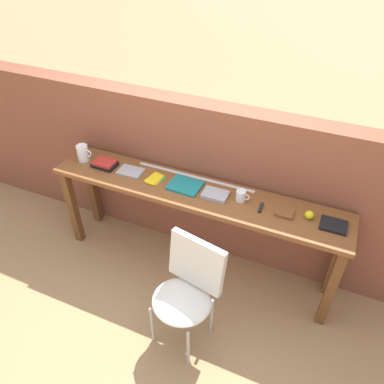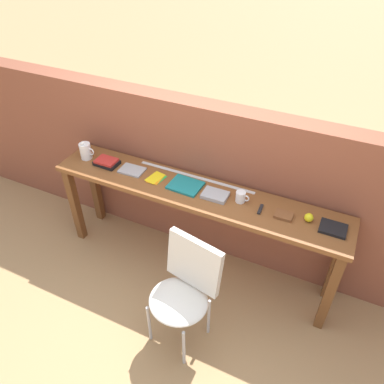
{
  "view_description": "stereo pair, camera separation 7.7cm",
  "coord_description": "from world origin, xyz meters",
  "px_view_note": "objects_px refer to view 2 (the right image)",
  "views": [
    {
      "loc": [
        0.92,
        -1.88,
        2.75
      ],
      "look_at": [
        0.0,
        0.25,
        0.9
      ],
      "focal_mm": 35.0,
      "sensor_mm": 36.0,
      "label": 1
    },
    {
      "loc": [
        0.99,
        -1.85,
        2.75
      ],
      "look_at": [
        0.0,
        0.25,
        0.9
      ],
      "focal_mm": 35.0,
      "sensor_mm": 36.0,
      "label": 2
    }
  ],
  "objects_px": {
    "chair_white_moulded": "(184,288)",
    "book_open_centre": "(185,185)",
    "sports_ball_small": "(309,218)",
    "pitcher_white": "(86,151)",
    "multitool_folded": "(260,209)",
    "pamphlet_pile_colourful": "(156,178)",
    "book_repair_rightmost": "(333,228)",
    "book_stack_leftmost": "(107,162)",
    "magazine_cycling": "(132,170)",
    "mug": "(241,197)",
    "leather_journal_brown": "(284,215)"
  },
  "relations": [
    {
      "from": "chair_white_moulded",
      "to": "book_open_centre",
      "type": "xyz_separation_m",
      "value": [
        -0.31,
        0.68,
        0.36
      ]
    },
    {
      "from": "sports_ball_small",
      "to": "chair_white_moulded",
      "type": "bearing_deg",
      "value": -134.74
    },
    {
      "from": "pitcher_white",
      "to": "sports_ball_small",
      "type": "distance_m",
      "value": 1.98
    },
    {
      "from": "pitcher_white",
      "to": "multitool_folded",
      "type": "relative_size",
      "value": 1.67
    },
    {
      "from": "pamphlet_pile_colourful",
      "to": "book_repair_rightmost",
      "type": "bearing_deg",
      "value": 0.21
    },
    {
      "from": "multitool_folded",
      "to": "sports_ball_small",
      "type": "distance_m",
      "value": 0.35
    },
    {
      "from": "book_stack_leftmost",
      "to": "magazine_cycling",
      "type": "bearing_deg",
      "value": 2.84
    },
    {
      "from": "chair_white_moulded",
      "to": "book_open_centre",
      "type": "relative_size",
      "value": 3.4
    },
    {
      "from": "pitcher_white",
      "to": "book_repair_rightmost",
      "type": "distance_m",
      "value": 2.16
    },
    {
      "from": "pitcher_white",
      "to": "magazine_cycling",
      "type": "distance_m",
      "value": 0.48
    },
    {
      "from": "pamphlet_pile_colourful",
      "to": "mug",
      "type": "bearing_deg",
      "value": 1.7
    },
    {
      "from": "book_open_centre",
      "to": "sports_ball_small",
      "type": "distance_m",
      "value": 0.99
    },
    {
      "from": "pamphlet_pile_colourful",
      "to": "pitcher_white",
      "type": "bearing_deg",
      "value": 179.29
    },
    {
      "from": "chair_white_moulded",
      "to": "book_open_centre",
      "type": "bearing_deg",
      "value": 114.93
    },
    {
      "from": "pitcher_white",
      "to": "sports_ball_small",
      "type": "xyz_separation_m",
      "value": [
        1.98,
        0.01,
        -0.04
      ]
    },
    {
      "from": "book_stack_leftmost",
      "to": "book_repair_rightmost",
      "type": "bearing_deg",
      "value": 0.2
    },
    {
      "from": "book_open_centre",
      "to": "sports_ball_small",
      "type": "relative_size",
      "value": 4.01
    },
    {
      "from": "pitcher_white",
      "to": "mug",
      "type": "bearing_deg",
      "value": 0.52
    },
    {
      "from": "chair_white_moulded",
      "to": "sports_ball_small",
      "type": "xyz_separation_m",
      "value": [
        0.68,
        0.69,
        0.39
      ]
    },
    {
      "from": "book_repair_rightmost",
      "to": "book_open_centre",
      "type": "bearing_deg",
      "value": 179.78
    },
    {
      "from": "book_stack_leftmost",
      "to": "leather_journal_brown",
      "type": "height_order",
      "value": "book_stack_leftmost"
    },
    {
      "from": "pamphlet_pile_colourful",
      "to": "magazine_cycling",
      "type": "bearing_deg",
      "value": 177.36
    },
    {
      "from": "pitcher_white",
      "to": "book_open_centre",
      "type": "height_order",
      "value": "pitcher_white"
    },
    {
      "from": "book_stack_leftmost",
      "to": "chair_white_moulded",
      "type": "bearing_deg",
      "value": -31.54
    },
    {
      "from": "pitcher_white",
      "to": "leather_journal_brown",
      "type": "distance_m",
      "value": 1.81
    },
    {
      "from": "multitool_folded",
      "to": "book_repair_rightmost",
      "type": "height_order",
      "value": "book_repair_rightmost"
    },
    {
      "from": "magazine_cycling",
      "to": "multitool_folded",
      "type": "height_order",
      "value": "same"
    },
    {
      "from": "book_open_centre",
      "to": "leather_journal_brown",
      "type": "distance_m",
      "value": 0.82
    },
    {
      "from": "leather_journal_brown",
      "to": "chair_white_moulded",
      "type": "bearing_deg",
      "value": -127.33
    },
    {
      "from": "mug",
      "to": "book_repair_rightmost",
      "type": "xyz_separation_m",
      "value": [
        0.7,
        -0.02,
        -0.03
      ]
    },
    {
      "from": "sports_ball_small",
      "to": "book_open_centre",
      "type": "bearing_deg",
      "value": -179.5
    },
    {
      "from": "book_open_centre",
      "to": "mug",
      "type": "height_order",
      "value": "mug"
    },
    {
      "from": "multitool_folded",
      "to": "book_repair_rightmost",
      "type": "bearing_deg",
      "value": 1.75
    },
    {
      "from": "pamphlet_pile_colourful",
      "to": "sports_ball_small",
      "type": "distance_m",
      "value": 1.27
    },
    {
      "from": "pitcher_white",
      "to": "leather_journal_brown",
      "type": "bearing_deg",
      "value": -0.52
    },
    {
      "from": "pitcher_white",
      "to": "pamphlet_pile_colourful",
      "type": "bearing_deg",
      "value": -0.71
    },
    {
      "from": "book_open_centre",
      "to": "pamphlet_pile_colourful",
      "type": "bearing_deg",
      "value": -174.7
    },
    {
      "from": "chair_white_moulded",
      "to": "book_stack_leftmost",
      "type": "bearing_deg",
      "value": 148.46
    },
    {
      "from": "chair_white_moulded",
      "to": "magazine_cycling",
      "type": "distance_m",
      "value": 1.13
    },
    {
      "from": "sports_ball_small",
      "to": "book_repair_rightmost",
      "type": "bearing_deg",
      "value": -5.23
    },
    {
      "from": "book_stack_leftmost",
      "to": "multitool_folded",
      "type": "distance_m",
      "value": 1.41
    },
    {
      "from": "pitcher_white",
      "to": "mug",
      "type": "relative_size",
      "value": 1.67
    },
    {
      "from": "magazine_cycling",
      "to": "book_repair_rightmost",
      "type": "height_order",
      "value": "book_repair_rightmost"
    },
    {
      "from": "pamphlet_pile_colourful",
      "to": "book_open_centre",
      "type": "xyz_separation_m",
      "value": [
        0.27,
        0.01,
        0.0
      ]
    },
    {
      "from": "pitcher_white",
      "to": "pamphlet_pile_colourful",
      "type": "xyz_separation_m",
      "value": [
        0.72,
        -0.01,
        -0.07
      ]
    },
    {
      "from": "book_open_centre",
      "to": "multitool_folded",
      "type": "height_order",
      "value": "book_open_centre"
    },
    {
      "from": "book_open_centre",
      "to": "mug",
      "type": "xyz_separation_m",
      "value": [
        0.47,
        0.01,
        0.04
      ]
    },
    {
      "from": "pitcher_white",
      "to": "pamphlet_pile_colourful",
      "type": "relative_size",
      "value": 1.03
    },
    {
      "from": "pamphlet_pile_colourful",
      "to": "sports_ball_small",
      "type": "height_order",
      "value": "sports_ball_small"
    },
    {
      "from": "mug",
      "to": "book_open_centre",
      "type": "bearing_deg",
      "value": -178.9
    }
  ]
}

